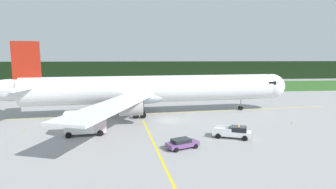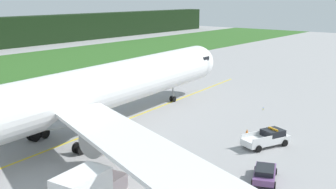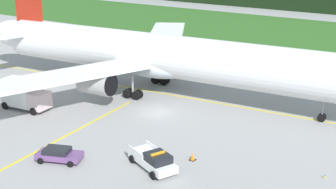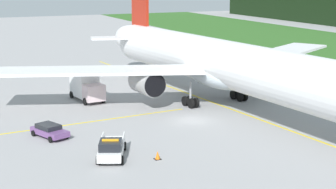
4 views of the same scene
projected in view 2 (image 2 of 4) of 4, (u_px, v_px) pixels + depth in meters
ground at (138, 143)px, 46.96m from camera, size 320.00×320.00×0.00m
taxiway_centerline_main at (83, 136)px, 49.09m from camera, size 82.83×7.87×0.01m
airliner at (77, 96)px, 47.37m from camera, size 62.50×53.04×14.88m
ops_pickup_truck at (267, 138)px, 45.75m from camera, size 5.89×4.02×1.94m
staff_car at (265, 173)px, 37.26m from camera, size 4.63×3.30×1.30m
apron_cone at (247, 132)px, 49.54m from camera, size 0.57×0.57×0.72m
taxiway_edge_light_east at (263, 109)px, 60.33m from camera, size 0.12×0.12×0.37m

